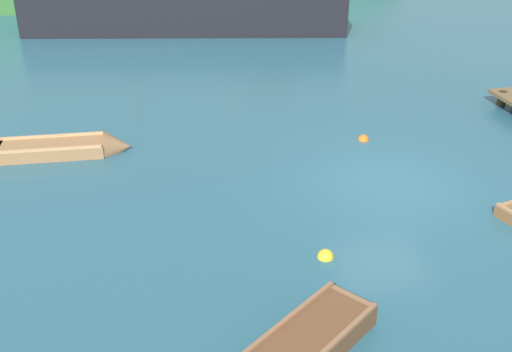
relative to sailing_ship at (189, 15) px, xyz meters
name	(u,v)px	position (x,y,z in m)	size (l,w,h in m)	color
ground_plane	(389,184)	(2.92, -17.47, -0.73)	(120.00, 120.00, 0.00)	#285B70
sailing_ship	(189,15)	(0.00, 0.00, 0.00)	(17.98, 6.34, 12.06)	black
rowboat_center	(72,150)	(-4.96, -13.86, -0.61)	(3.65, 1.21, 0.98)	#9E7047
buoy_yellow	(325,257)	(0.33, -20.23, -0.73)	(0.35, 0.35, 0.35)	yellow
buoy_orange	(363,140)	(3.31, -14.70, -0.73)	(0.32, 0.32, 0.32)	orange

